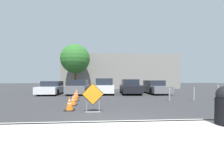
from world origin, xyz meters
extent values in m
plane|color=#333335|center=(0.00, 10.00, 0.00)|extent=(96.00, 96.00, 0.00)
cube|color=#ADAAA3|center=(0.00, -1.51, 0.07)|extent=(25.15, 3.02, 0.14)
cube|color=#ADAAA3|center=(0.00, 0.00, 0.07)|extent=(25.15, 0.20, 0.14)
cube|color=black|center=(-1.07, 1.98, 0.82)|extent=(0.98, 0.02, 0.98)
cube|color=orange|center=(-1.07, 1.96, 0.82)|extent=(0.93, 0.02, 0.93)
cube|color=slate|center=(-1.07, 2.02, 0.01)|extent=(0.68, 0.20, 0.02)
cube|color=slate|center=(-1.35, 2.02, 0.41)|extent=(0.04, 0.04, 0.82)
cube|color=slate|center=(-0.80, 2.02, 0.41)|extent=(0.04, 0.04, 0.82)
cube|color=black|center=(-2.21, 2.52, 0.01)|extent=(0.47, 0.47, 0.03)
cone|color=orange|center=(-2.21, 2.52, 0.34)|extent=(0.35, 0.35, 0.62)
cylinder|color=white|center=(-2.21, 2.52, 0.48)|extent=(0.11, 0.11, 0.06)
cylinder|color=white|center=(-2.21, 2.52, 0.33)|extent=(0.19, 0.19, 0.06)
cube|color=black|center=(-2.32, 4.01, 0.01)|extent=(0.47, 0.47, 0.03)
cone|color=orange|center=(-2.32, 4.01, 0.31)|extent=(0.35, 0.35, 0.57)
cylinder|color=white|center=(-2.32, 4.01, 0.44)|extent=(0.11, 0.11, 0.05)
cylinder|color=white|center=(-2.32, 4.01, 0.30)|extent=(0.19, 0.19, 0.05)
cube|color=black|center=(-2.49, 5.76, 0.01)|extent=(0.49, 0.49, 0.03)
cone|color=orange|center=(-2.49, 5.76, 0.35)|extent=(0.36, 0.36, 0.64)
cylinder|color=white|center=(-2.49, 5.76, 0.49)|extent=(0.11, 0.11, 0.06)
cylinder|color=white|center=(-2.49, 5.76, 0.34)|extent=(0.20, 0.20, 0.06)
cube|color=black|center=(-2.65, 7.34, 0.01)|extent=(0.44, 0.44, 0.03)
cone|color=orange|center=(-2.65, 7.34, 0.39)|extent=(0.32, 0.32, 0.73)
cylinder|color=white|center=(-2.65, 7.34, 0.55)|extent=(0.10, 0.10, 0.07)
cylinder|color=white|center=(-2.65, 7.34, 0.38)|extent=(0.18, 0.18, 0.07)
cube|color=silver|center=(-5.57, 10.63, 0.48)|extent=(1.93, 4.19, 0.62)
cube|color=#1E232D|center=(-5.57, 10.74, 1.05)|extent=(1.68, 1.94, 0.51)
cylinder|color=black|center=(-4.73, 9.33, 0.30)|extent=(0.21, 0.61, 0.61)
cylinder|color=black|center=(-6.46, 9.35, 0.30)|extent=(0.21, 0.61, 0.61)
cylinder|color=black|center=(-4.69, 11.92, 0.30)|extent=(0.21, 0.61, 0.61)
cylinder|color=black|center=(-6.42, 11.94, 0.30)|extent=(0.21, 0.61, 0.61)
cube|color=slate|center=(-2.97, 10.88, 0.51)|extent=(2.04, 4.59, 0.69)
cube|color=#1E232D|center=(-2.96, 10.99, 1.15)|extent=(1.71, 2.15, 0.60)
cylinder|color=black|center=(-2.18, 9.44, 0.30)|extent=(0.23, 0.61, 0.60)
cylinder|color=black|center=(-3.87, 9.52, 0.30)|extent=(0.23, 0.61, 0.60)
cylinder|color=black|center=(-2.06, 12.23, 0.30)|extent=(0.23, 0.61, 0.60)
cylinder|color=black|center=(-3.75, 12.31, 0.30)|extent=(0.23, 0.61, 0.60)
cube|color=white|center=(-0.36, 10.65, 0.55)|extent=(2.10, 4.13, 0.71)
cube|color=#1E232D|center=(-0.35, 10.75, 1.24)|extent=(1.76, 1.94, 0.68)
cylinder|color=black|center=(0.44, 9.36, 0.35)|extent=(0.24, 0.72, 0.71)
cylinder|color=black|center=(-1.29, 9.46, 0.35)|extent=(0.24, 0.72, 0.71)
cylinder|color=black|center=(0.58, 11.85, 0.35)|extent=(0.24, 0.72, 0.71)
cylinder|color=black|center=(-1.15, 11.95, 0.35)|extent=(0.24, 0.72, 0.71)
cube|color=black|center=(2.25, 10.47, 0.54)|extent=(2.03, 4.32, 0.68)
cube|color=#1E232D|center=(2.26, 10.57, 1.18)|extent=(1.69, 2.02, 0.60)
cylinder|color=black|center=(3.02, 9.11, 0.36)|extent=(0.24, 0.73, 0.72)
cylinder|color=black|center=(1.35, 9.20, 0.36)|extent=(0.24, 0.73, 0.72)
cylinder|color=black|center=(3.15, 11.73, 0.36)|extent=(0.24, 0.73, 0.72)
cylinder|color=black|center=(1.49, 11.82, 0.36)|extent=(0.24, 0.73, 0.72)
cube|color=slate|center=(4.86, 10.65, 0.51)|extent=(1.99, 4.71, 0.65)
cube|color=#1E232D|center=(4.86, 10.76, 1.10)|extent=(1.68, 2.19, 0.55)
cylinder|color=black|center=(5.75, 9.23, 0.34)|extent=(0.22, 0.68, 0.67)
cylinder|color=black|center=(4.07, 9.18, 0.34)|extent=(0.22, 0.68, 0.67)
cylinder|color=black|center=(5.66, 12.12, 0.34)|extent=(0.22, 0.68, 0.67)
cylinder|color=black|center=(3.97, 12.06, 0.34)|extent=(0.22, 0.68, 0.67)
cylinder|color=gray|center=(3.98, 5.25, 0.40)|extent=(0.11, 0.11, 0.80)
sphere|color=gray|center=(3.98, 5.25, 0.80)|extent=(0.12, 0.12, 0.12)
cylinder|color=gray|center=(5.73, 5.25, 0.42)|extent=(0.11, 0.11, 0.85)
sphere|color=gray|center=(5.73, 5.25, 0.85)|extent=(0.12, 0.12, 0.12)
cylinder|color=gray|center=(7.49, 5.25, 0.51)|extent=(0.11, 0.11, 1.02)
sphere|color=gray|center=(7.49, 5.25, 1.02)|extent=(0.12, 0.12, 0.12)
cube|color=gray|center=(2.53, 20.77, 2.76)|extent=(18.77, 5.00, 5.53)
cylinder|color=#513823|center=(-4.18, 15.95, 1.40)|extent=(0.32, 0.32, 2.80)
sphere|color=#2D6B28|center=(-4.18, 15.95, 4.27)|extent=(3.92, 3.92, 3.92)
camera|label=1|loc=(-0.71, -4.67, 1.46)|focal=24.00mm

